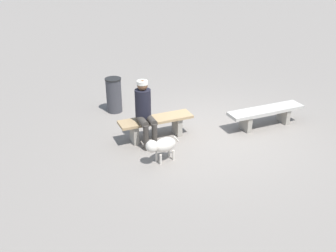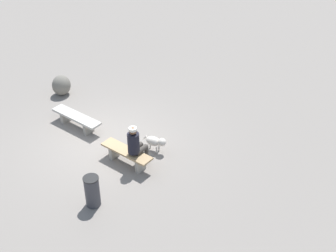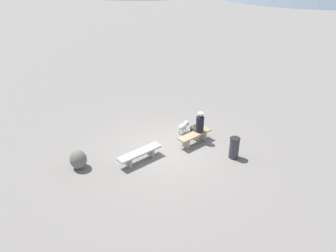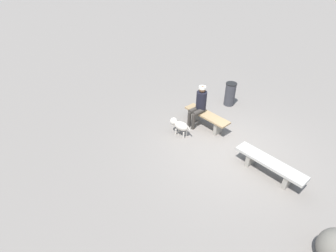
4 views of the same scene
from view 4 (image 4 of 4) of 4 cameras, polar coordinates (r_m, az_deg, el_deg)
name	(u,v)px [view 4 (image 4 of 4)]	position (r m, az deg, el deg)	size (l,w,h in m)	color
ground	(227,149)	(7.77, 12.86, -5.01)	(210.00, 210.00, 0.06)	gray
bench_left	(270,165)	(7.05, 21.32, -7.89)	(1.86, 0.74, 0.42)	gray
bench_right	(207,118)	(8.36, 8.42, 1.79)	(1.63, 0.70, 0.47)	gray
seated_person	(199,103)	(8.24, 6.85, 4.91)	(0.39, 0.63, 1.34)	black
dog	(179,125)	(7.92, 2.48, 0.23)	(0.70, 0.43, 0.51)	beige
trash_bin	(230,94)	(9.74, 13.38, 6.81)	(0.39, 0.39, 0.85)	#38383D
boulder	(335,247)	(5.95, 32.68, -21.36)	(0.66, 0.61, 0.72)	#6B665B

